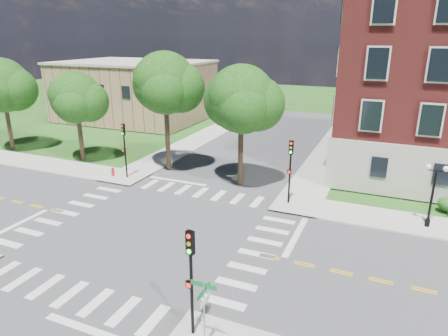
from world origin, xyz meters
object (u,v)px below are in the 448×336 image
at_px(twin_lamp_west, 433,192).
at_px(fire_hydrant, 113,172).
at_px(traffic_signal_ne, 290,164).
at_px(street_sign_pole, 204,303).
at_px(traffic_signal_nw, 124,144).
at_px(traffic_signal_se, 191,270).

distance_m(twin_lamp_west, fire_hydrant, 25.41).
xyz_separation_m(traffic_signal_ne, street_sign_pole, (0.64, -15.67, -0.88)).
relative_size(traffic_signal_nw, street_sign_pole, 1.55).
distance_m(twin_lamp_west, street_sign_pole, 17.80).
bearing_deg(traffic_signal_ne, fire_hydrant, -179.24).
bearing_deg(traffic_signal_nw, street_sign_pole, -45.75).
distance_m(traffic_signal_ne, twin_lamp_west, 9.40).
relative_size(twin_lamp_west, street_sign_pole, 1.36).
distance_m(traffic_signal_ne, fire_hydrant, 16.18).
xyz_separation_m(traffic_signal_se, fire_hydrant, (-15.71, 14.85, -2.72)).
height_order(traffic_signal_nw, fire_hydrant, traffic_signal_nw).
relative_size(traffic_signal_ne, twin_lamp_west, 1.13).
height_order(twin_lamp_west, street_sign_pole, twin_lamp_west).
bearing_deg(street_sign_pole, twin_lamp_west, 60.61).
relative_size(traffic_signal_se, street_sign_pole, 1.55).
relative_size(traffic_signal_se, traffic_signal_nw, 1.00).
distance_m(traffic_signal_nw, twin_lamp_west, 23.93).
xyz_separation_m(twin_lamp_west, street_sign_pole, (-8.74, -15.51, -0.21)).
bearing_deg(traffic_signal_se, fire_hydrant, 136.62).
bearing_deg(twin_lamp_west, street_sign_pole, -119.39).
xyz_separation_m(street_sign_pole, fire_hydrant, (-16.59, 15.46, -1.84)).
xyz_separation_m(traffic_signal_se, traffic_signal_nw, (-14.31, 14.97, 0.00)).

